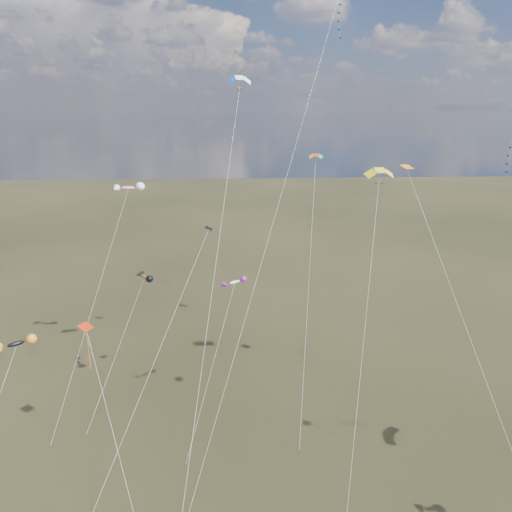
{
  "coord_description": "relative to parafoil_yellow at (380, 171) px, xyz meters",
  "views": [
    {
      "loc": [
        -2.43,
        -24.64,
        32.88
      ],
      "look_at": [
        0.0,
        18.0,
        19.0
      ],
      "focal_mm": 32.0,
      "sensor_mm": 36.0,
      "label": 1
    }
  ],
  "objects": [
    {
      "name": "diamond_navy_tall",
      "position": [
        -6.07,
        -0.61,
        11.04
      ],
      "size": [
        15.49,
        18.72,
        43.87
      ],
      "color": "#13114C",
      "rests_on": "ground"
    },
    {
      "name": "diamond_black_mid",
      "position": [
        -20.94,
        -5.19,
        -12.64
      ],
      "size": [
        10.39,
        16.27,
        21.12
      ],
      "color": "black",
      "rests_on": "ground"
    },
    {
      "name": "diamond_red_low",
      "position": [
        -28.76,
        -7.76,
        -15.71
      ],
      "size": [
        5.77,
        9.26,
        13.85
      ],
      "color": "#BA250B",
      "rests_on": "ground"
    },
    {
      "name": "diamond_orange_center",
      "position": [
        1.83,
        -13.48,
        -6.86
      ],
      "size": [
        10.48,
        12.5,
        28.52
      ],
      "color": "orange",
      "rests_on": "ground"
    },
    {
      "name": "parafoil_yellow",
      "position": [
        0.0,
        0.0,
        0.0
      ],
      "size": [
        7.8,
        18.41,
        27.52
      ],
      "color": "yellow",
      "rests_on": "ground"
    },
    {
      "name": "parafoil_blue_white",
      "position": [
        -14.36,
        0.55,
        8.66
      ],
      "size": [
        7.04,
        22.26,
        36.25
      ],
      "color": "#1338A8",
      "rests_on": "ground"
    },
    {
      "name": "parafoil_tricolor",
      "position": [
        -4.17,
        13.51,
        -0.0
      ],
      "size": [
        5.85,
        23.85,
        27.53
      ],
      "color": "yellow",
      "rests_on": "ground"
    },
    {
      "name": "novelty_black_orange",
      "position": [
        -35.69,
        -7.09,
        -14.88
      ],
      "size": [
        4.86,
        9.41,
        12.39
      ],
      "color": "black",
      "rests_on": "ground"
    },
    {
      "name": "novelty_orange_black",
      "position": [
        -25.11,
        1.67,
        -11.71
      ],
      "size": [
        7.18,
        8.6,
        15.54
      ],
      "color": "#D34A08",
      "rests_on": "ground"
    },
    {
      "name": "novelty_white_purple",
      "position": [
        -15.12,
        -2.15,
        -11.15
      ],
      "size": [
        6.37,
        9.43,
        16.05
      ],
      "color": "silver",
      "rests_on": "ground"
    },
    {
      "name": "novelty_redwhite_stripe",
      "position": [
        -27.82,
        9.61,
        -3.16
      ],
      "size": [
        8.14,
        17.38,
        24.28
      ],
      "color": "red",
      "rests_on": "ground"
    }
  ]
}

